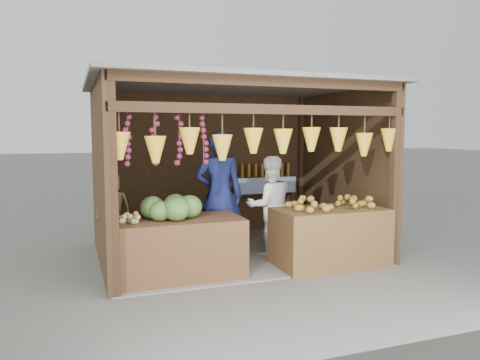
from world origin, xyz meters
name	(u,v)px	position (x,y,z in m)	size (l,w,h in m)	color
ground	(233,253)	(0.00, 0.00, 0.00)	(80.00, 80.00, 0.00)	#514F49
stall_structure	(231,148)	(-0.03, -0.04, 1.67)	(4.30, 3.30, 2.66)	slate
back_shelf	(263,187)	(1.05, 1.28, 0.87)	(1.25, 0.32, 1.32)	#382314
counter_left	(177,249)	(-1.11, -0.97, 0.40)	(1.70, 0.85, 0.79)	#462B17
counter_right	(330,237)	(1.08, -1.13, 0.42)	(1.58, 0.85, 0.83)	#50341A
stool	(114,252)	(-1.82, 0.09, 0.16)	(0.33, 0.33, 0.31)	black
man_standing	(219,196)	(-0.29, -0.23, 0.96)	(0.70, 0.46, 1.93)	#161D52
woman_standing	(270,206)	(0.51, -0.29, 0.78)	(0.75, 0.59, 1.55)	white
vendor_seated	(113,208)	(-1.82, 0.09, 0.82)	(0.49, 0.32, 1.01)	brown
melon_pile	(172,207)	(-1.16, -0.96, 0.95)	(1.00, 0.50, 0.32)	#174813
tanfruit_pile	(130,217)	(-1.71, -1.01, 0.86)	(0.34, 0.40, 0.13)	tan
mango_pile	(332,201)	(1.12, -1.13, 0.94)	(1.40, 0.64, 0.22)	#AB3B16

